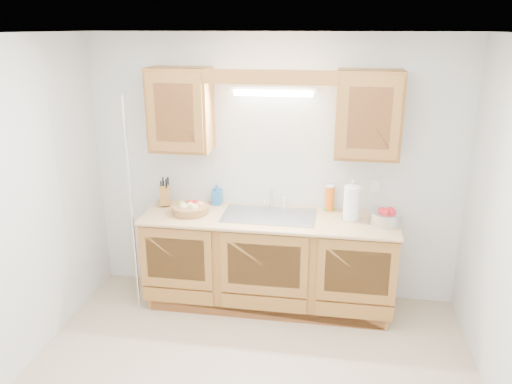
% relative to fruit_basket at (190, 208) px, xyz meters
% --- Properties ---
extents(room, '(3.52, 3.50, 2.50)m').
position_rel_fruit_basket_xyz_m(room, '(0.73, -1.17, 0.30)').
color(room, tan).
rests_on(room, ground).
extents(base_cabinets, '(2.20, 0.60, 0.86)m').
position_rel_fruit_basket_xyz_m(base_cabinets, '(0.73, 0.03, -0.51)').
color(base_cabinets, '#A66C30').
rests_on(base_cabinets, ground).
extents(countertop, '(2.30, 0.63, 0.04)m').
position_rel_fruit_basket_xyz_m(countertop, '(0.73, 0.02, -0.07)').
color(countertop, tan).
rests_on(countertop, base_cabinets).
extents(upper_cabinet_left, '(0.55, 0.33, 0.75)m').
position_rel_fruit_basket_xyz_m(upper_cabinet_left, '(-0.10, 0.17, 0.88)').
color(upper_cabinet_left, '#A66C30').
rests_on(upper_cabinet_left, room).
extents(upper_cabinet_right, '(0.55, 0.33, 0.75)m').
position_rel_fruit_basket_xyz_m(upper_cabinet_right, '(1.56, 0.17, 0.88)').
color(upper_cabinet_right, '#A66C30').
rests_on(upper_cabinet_right, room).
extents(valance, '(2.20, 0.05, 0.12)m').
position_rel_fruit_basket_xyz_m(valance, '(0.73, 0.02, 1.19)').
color(valance, '#A66C30').
rests_on(valance, room).
extents(fluorescent_fixture, '(0.76, 0.08, 0.08)m').
position_rel_fruit_basket_xyz_m(fluorescent_fixture, '(0.73, 0.25, 1.05)').
color(fluorescent_fixture, white).
rests_on(fluorescent_fixture, room).
extents(sink, '(0.84, 0.46, 0.36)m').
position_rel_fruit_basket_xyz_m(sink, '(0.73, 0.04, -0.12)').
color(sink, '#9E9EA3').
rests_on(sink, countertop).
extents(wire_shelf_pole, '(0.03, 0.03, 2.00)m').
position_rel_fruit_basket_xyz_m(wire_shelf_pole, '(-0.47, -0.23, 0.05)').
color(wire_shelf_pole, silver).
rests_on(wire_shelf_pole, ground).
extents(outlet_plate, '(0.08, 0.01, 0.12)m').
position_rel_fruit_basket_xyz_m(outlet_plate, '(1.68, 0.32, 0.20)').
color(outlet_plate, white).
rests_on(outlet_plate, room).
extents(fruit_basket, '(0.35, 0.35, 0.11)m').
position_rel_fruit_basket_xyz_m(fruit_basket, '(0.00, 0.00, 0.00)').
color(fruit_basket, '#9F7340').
rests_on(fruit_basket, countertop).
extents(knife_block, '(0.14, 0.18, 0.28)m').
position_rel_fruit_basket_xyz_m(knife_block, '(-0.30, 0.17, 0.05)').
color(knife_block, '#A66C30').
rests_on(knife_block, countertop).
extents(orange_canister, '(0.11, 0.11, 0.24)m').
position_rel_fruit_basket_xyz_m(orange_canister, '(1.27, 0.27, 0.08)').
color(orange_canister, orange).
rests_on(orange_canister, countertop).
extents(soap_bottle, '(0.10, 0.11, 0.21)m').
position_rel_fruit_basket_xyz_m(soap_bottle, '(0.19, 0.27, 0.06)').
color(soap_bottle, '#236DB0').
rests_on(soap_bottle, countertop).
extents(sponge, '(0.11, 0.08, 0.02)m').
position_rel_fruit_basket_xyz_m(sponge, '(1.27, 0.27, -0.04)').
color(sponge, '#CC333F').
rests_on(sponge, countertop).
extents(paper_towel, '(0.18, 0.18, 0.36)m').
position_rel_fruit_basket_xyz_m(paper_towel, '(1.46, 0.07, 0.11)').
color(paper_towel, silver).
rests_on(paper_towel, countertop).
extents(apple_bowl, '(0.37, 0.37, 0.15)m').
position_rel_fruit_basket_xyz_m(apple_bowl, '(1.76, 0.01, 0.02)').
color(apple_bowl, silver).
rests_on(apple_bowl, countertop).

